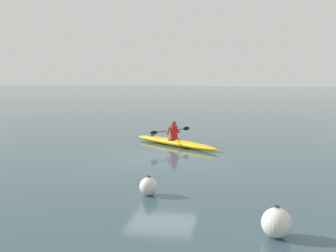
{
  "coord_description": "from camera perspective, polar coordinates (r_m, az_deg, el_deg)",
  "views": [
    {
      "loc": [
        -2.95,
        15.51,
        3.23
      ],
      "look_at": [
        -0.32,
        0.44,
        1.3
      ],
      "focal_mm": 46.28,
      "sensor_mm": 36.0,
      "label": 1
    }
  ],
  "objects": [
    {
      "name": "ground_plane",
      "position": [
        16.11,
        -0.86,
        -4.37
      ],
      "size": [
        160.0,
        160.0,
        0.0
      ],
      "primitive_type": "plane",
      "color": "#334C56"
    },
    {
      "name": "kayak",
      "position": [
        18.94,
        0.91,
        -2.17
      ],
      "size": [
        4.32,
        3.45,
        0.29
      ],
      "color": "#EAB214",
      "rests_on": "ground"
    },
    {
      "name": "kayaker",
      "position": [
        18.93,
        0.72,
        -0.67
      ],
      "size": [
        1.46,
        1.92,
        0.79
      ],
      "color": "red",
      "rests_on": "kayak"
    },
    {
      "name": "mooring_buoy_red_near",
      "position": [
        8.9,
        14.11,
        -12.25
      ],
      "size": [
        0.6,
        0.6,
        0.64
      ],
      "color": "silver",
      "rests_on": "ground"
    },
    {
      "name": "mooring_buoy_orange_mid",
      "position": [
        11.45,
        -2.58,
        -7.94
      ],
      "size": [
        0.48,
        0.48,
        0.52
      ],
      "color": "silver",
      "rests_on": "ground"
    }
  ]
}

